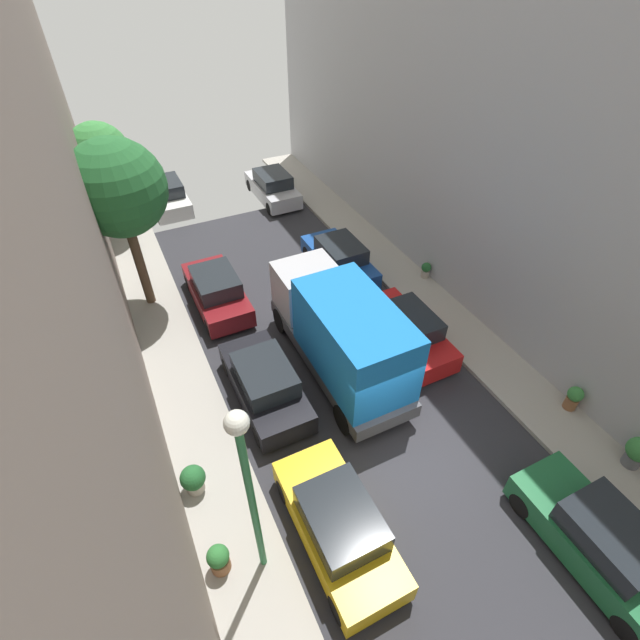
{
  "coord_description": "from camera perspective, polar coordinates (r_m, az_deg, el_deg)",
  "views": [
    {
      "loc": [
        -5.37,
        -5.7,
        11.85
      ],
      "look_at": [
        0.31,
        5.98,
        0.5
      ],
      "focal_mm": 25.99,
      "sensor_mm": 36.0,
      "label": 1
    }
  ],
  "objects": [
    {
      "name": "ground",
      "position": [
        14.2,
        9.88,
        -16.37
      ],
      "size": [
        32.0,
        32.0,
        0.0
      ],
      "primitive_type": "plane",
      "color": "#2D2D33"
    },
    {
      "name": "sidewalk_left",
      "position": [
        13.09,
        -10.43,
        -24.3
      ],
      "size": [
        2.0,
        44.0,
        0.15
      ],
      "primitive_type": "cube",
      "color": "#A8A399",
      "rests_on": "ground"
    },
    {
      "name": "sidewalk_right",
      "position": [
        16.69,
        24.46,
        -8.63
      ],
      "size": [
        2.0,
        44.0,
        0.15
      ],
      "primitive_type": "cube",
      "color": "#A8A399",
      "rests_on": "ground"
    },
    {
      "name": "parked_car_left_2",
      "position": [
        12.29,
        2.28,
        -23.84
      ],
      "size": [
        1.78,
        4.2,
        1.57
      ],
      "color": "gold",
      "rests_on": "ground"
    },
    {
      "name": "parked_car_left_3",
      "position": [
        14.86,
        -6.79,
        -7.76
      ],
      "size": [
        1.78,
        4.2,
        1.57
      ],
      "color": "black",
      "rests_on": "ground"
    },
    {
      "name": "parked_car_left_4",
      "position": [
        18.71,
        -12.6,
        3.53
      ],
      "size": [
        1.78,
        4.2,
        1.57
      ],
      "color": "maroon",
      "rests_on": "ground"
    },
    {
      "name": "parked_car_left_5",
      "position": [
        26.58,
        -18.31,
        14.35
      ],
      "size": [
        1.78,
        4.2,
        1.57
      ],
      "color": "white",
      "rests_on": "ground"
    },
    {
      "name": "parked_car_right_1",
      "position": [
        13.82,
        31.25,
        -22.18
      ],
      "size": [
        1.78,
        4.2,
        1.57
      ],
      "color": "#1E6638",
      "rests_on": "ground"
    },
    {
      "name": "parked_car_right_2",
      "position": [
        16.76,
        10.54,
        -1.31
      ],
      "size": [
        1.78,
        4.2,
        1.57
      ],
      "color": "red",
      "rests_on": "ground"
    },
    {
      "name": "parked_car_right_3",
      "position": [
        20.1,
        2.42,
        7.51
      ],
      "size": [
        1.78,
        4.2,
        1.57
      ],
      "color": "#194799",
      "rests_on": "ground"
    },
    {
      "name": "parked_car_right_4",
      "position": [
        26.36,
        -5.85,
        15.99
      ],
      "size": [
        1.78,
        4.2,
        1.57
      ],
      "color": "silver",
      "rests_on": "ground"
    },
    {
      "name": "delivery_truck",
      "position": [
        14.86,
        2.55,
        -1.5
      ],
      "size": [
        2.26,
        6.6,
        3.38
      ],
      "color": "#4C4C51",
      "rests_on": "ground"
    },
    {
      "name": "street_tree_0",
      "position": [
        23.65,
        -25.51,
        17.97
      ],
      "size": [
        2.66,
        2.66,
        5.19
      ],
      "color": "brown",
      "rests_on": "sidewalk_left"
    },
    {
      "name": "street_tree_2",
      "position": [
        17.5,
        -23.71,
        14.53
      ],
      "size": [
        3.33,
        3.33,
        6.5
      ],
      "color": "brown",
      "rests_on": "sidewalk_left"
    },
    {
      "name": "potted_plant_0",
      "position": [
        12.31,
        -12.36,
        -26.81
      ],
      "size": [
        0.53,
        0.53,
        0.88
      ],
      "color": "brown",
      "rests_on": "sidewalk_left"
    },
    {
      "name": "potted_plant_2",
      "position": [
        15.89,
        34.59,
        -13.21
      ],
      "size": [
        0.7,
        0.7,
        1.04
      ],
      "color": "slate",
      "rests_on": "sidewalk_right"
    },
    {
      "name": "potted_plant_3",
      "position": [
        13.36,
        -15.35,
        -18.38
      ],
      "size": [
        0.67,
        0.67,
        0.89
      ],
      "color": "#B2A899",
      "rests_on": "sidewalk_left"
    },
    {
      "name": "potted_plant_4",
      "position": [
        16.51,
        28.79,
        -8.35
      ],
      "size": [
        0.47,
        0.47,
        0.86
      ],
      "color": "brown",
      "rests_on": "sidewalk_right"
    },
    {
      "name": "potted_plant_5",
      "position": [
        20.3,
        12.92,
        6.07
      ],
      "size": [
        0.41,
        0.41,
        0.68
      ],
      "color": "#B2A899",
      "rests_on": "sidewalk_right"
    },
    {
      "name": "lamp_post",
      "position": [
        9.26,
        -8.89,
        -18.86
      ],
      "size": [
        0.44,
        0.44,
        5.73
      ],
      "color": "#26723F",
      "rests_on": "sidewalk_left"
    }
  ]
}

